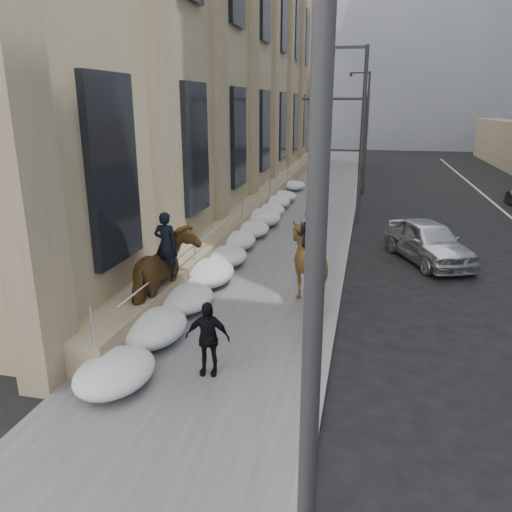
% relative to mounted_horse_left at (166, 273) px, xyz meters
% --- Properties ---
extents(ground, '(140.00, 140.00, 0.00)m').
position_rel_mounted_horse_left_xyz_m(ground, '(1.72, -1.51, -1.29)').
color(ground, black).
rests_on(ground, ground).
extents(sidewalk, '(5.00, 80.00, 0.12)m').
position_rel_mounted_horse_left_xyz_m(sidewalk, '(1.72, 8.49, -1.23)').
color(sidewalk, '#4E4E51').
rests_on(sidewalk, ground).
extents(curb, '(0.24, 80.00, 0.12)m').
position_rel_mounted_horse_left_xyz_m(curb, '(4.34, 8.49, -1.23)').
color(curb, slate).
rests_on(curb, ground).
extents(limestone_building, '(6.10, 44.00, 18.00)m').
position_rel_mounted_horse_left_xyz_m(limestone_building, '(-3.54, 18.45, 7.61)').
color(limestone_building, '#887759').
rests_on(limestone_building, ground).
extents(bg_building_mid, '(30.00, 12.00, 28.00)m').
position_rel_mounted_horse_left_xyz_m(bg_building_mid, '(5.72, 58.49, 12.71)').
color(bg_building_mid, slate).
rests_on(bg_building_mid, ground).
extents(bg_building_far, '(24.00, 12.00, 20.00)m').
position_rel_mounted_horse_left_xyz_m(bg_building_far, '(-4.28, 70.49, 8.71)').
color(bg_building_far, gray).
rests_on(bg_building_far, ground).
extents(streetlight_near, '(1.71, 0.24, 8.00)m').
position_rel_mounted_horse_left_xyz_m(streetlight_near, '(4.46, -7.51, 3.29)').
color(streetlight_near, '#2D2D30').
rests_on(streetlight_near, ground).
extents(streetlight_mid, '(1.71, 0.24, 8.00)m').
position_rel_mounted_horse_left_xyz_m(streetlight_mid, '(4.46, 12.49, 3.29)').
color(streetlight_mid, '#2D2D30').
rests_on(streetlight_mid, ground).
extents(streetlight_far, '(1.71, 0.24, 8.00)m').
position_rel_mounted_horse_left_xyz_m(streetlight_far, '(4.46, 32.49, 3.29)').
color(streetlight_far, '#2D2D30').
rests_on(streetlight_far, ground).
extents(traffic_signal, '(4.10, 0.22, 6.00)m').
position_rel_mounted_horse_left_xyz_m(traffic_signal, '(3.79, 20.49, 2.71)').
color(traffic_signal, '#2D2D30').
rests_on(traffic_signal, ground).
extents(snow_bank, '(1.70, 18.10, 0.76)m').
position_rel_mounted_horse_left_xyz_m(snow_bank, '(0.30, 6.60, -0.83)').
color(snow_bank, silver).
rests_on(snow_bank, sidewalk).
extents(mounted_horse_left, '(1.25, 2.69, 2.78)m').
position_rel_mounted_horse_left_xyz_m(mounted_horse_left, '(0.00, 0.00, 0.00)').
color(mounted_horse_left, '#472E15').
rests_on(mounted_horse_left, sidewalk).
extents(mounted_horse_right, '(2.26, 2.40, 2.74)m').
position_rel_mounted_horse_left_xyz_m(mounted_horse_right, '(3.50, 1.71, 0.00)').
color(mounted_horse_right, '#482E14').
rests_on(mounted_horse_right, sidewalk).
extents(pedestrian, '(0.97, 0.48, 1.60)m').
position_rel_mounted_horse_left_xyz_m(pedestrian, '(1.99, -2.64, -0.38)').
color(pedestrian, black).
rests_on(pedestrian, sidewalk).
extents(car_silver, '(3.35, 4.81, 1.52)m').
position_rel_mounted_horse_left_xyz_m(car_silver, '(7.30, 6.86, -0.53)').
color(car_silver, '#B7B9BF').
rests_on(car_silver, ground).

